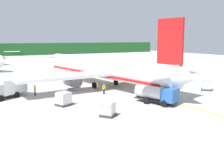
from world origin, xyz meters
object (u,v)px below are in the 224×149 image
object	(u,v)px
cargo_container_mid	(108,109)
crew_loader_right	(35,89)
service_truck_fuel	(7,88)
cargo_container_near	(64,99)
service_truck_baggage	(157,94)
crew_marshaller	(97,86)
cargo_container_far	(207,85)
airliner_foreground	(102,68)
crew_loader_left	(104,88)

from	to	relation	value
cargo_container_mid	crew_loader_right	size ratio (longest dim) A/B	1.29
service_truck_fuel	cargo_container_near	xyz separation A→B (m)	(6.04, -8.70, -0.68)
service_truck_baggage	cargo_container_near	size ratio (longest dim) A/B	2.72
crew_marshaller	cargo_container_far	bearing A→B (deg)	-25.21
service_truck_fuel	cargo_container_mid	bearing A→B (deg)	-60.77
service_truck_fuel	crew_loader_right	bearing A→B (deg)	-8.49
airliner_foreground	cargo_container_far	distance (m)	19.18
crew_marshaller	crew_loader_right	world-z (taller)	crew_marshaller
cargo_container_far	crew_marshaller	distance (m)	19.24
cargo_container_near	crew_marshaller	world-z (taller)	cargo_container_near
cargo_container_far	crew_marshaller	size ratio (longest dim) A/B	1.39
service_truck_fuel	service_truck_baggage	distance (m)	22.69
crew_loader_right	crew_loader_left	bearing A→B (deg)	-23.02
airliner_foreground	crew_marshaller	xyz separation A→B (m)	(-3.30, -4.57, -2.33)
crew_loader_right	airliner_foreground	bearing A→B (deg)	10.39
airliner_foreground	crew_loader_right	world-z (taller)	airliner_foreground
airliner_foreground	crew_marshaller	size ratio (longest dim) A/B	23.28
crew_marshaller	crew_loader_right	xyz separation A→B (m)	(-10.06, 2.12, -0.01)
service_truck_baggage	cargo_container_far	world-z (taller)	service_truck_baggage
crew_loader_left	cargo_container_mid	bearing A→B (deg)	-115.08
service_truck_fuel	cargo_container_far	distance (m)	33.33
service_truck_baggage	airliner_foreground	bearing A→B (deg)	91.60
cargo_container_mid	service_truck_baggage	bearing A→B (deg)	12.81
cargo_container_mid	service_truck_fuel	bearing A→B (deg)	119.23
cargo_container_near	crew_loader_left	xyz separation A→B (m)	(8.14, 3.79, 0.04)
airliner_foreground	cargo_container_far	xyz separation A→B (m)	(14.10, -12.76, -2.47)
service_truck_fuel	crew_marshaller	size ratio (longest dim) A/B	3.64
service_truck_fuel	crew_marshaller	distance (m)	14.35
crew_loader_left	crew_loader_right	world-z (taller)	crew_loader_right
service_truck_baggage	cargo_container_near	distance (m)	12.94
service_truck_fuel	crew_loader_right	distance (m)	4.10
airliner_foreground	cargo_container_mid	xyz separation A→B (m)	(-8.40, -17.89, -2.53)
crew_marshaller	cargo_container_mid	bearing A→B (deg)	-110.94
crew_loader_left	crew_loader_right	xyz separation A→B (m)	(-10.17, 4.32, 0.08)
crew_marshaller	service_truck_baggage	bearing A→B (deg)	-71.68
service_truck_fuel	crew_marshaller	world-z (taller)	service_truck_fuel
crew_marshaller	crew_loader_right	distance (m)	10.28
cargo_container_far	cargo_container_mid	bearing A→B (deg)	-167.15
cargo_container_near	crew_marshaller	xyz separation A→B (m)	(8.04, 5.99, 0.13)
service_truck_baggage	cargo_container_near	xyz separation A→B (m)	(-11.78, 5.33, -0.47)
service_truck_fuel	crew_marshaller	bearing A→B (deg)	-10.92
cargo_container_far	crew_loader_right	bearing A→B (deg)	159.42
service_truck_baggage	cargo_container_mid	size ratio (longest dim) A/B	2.80
airliner_foreground	service_truck_baggage	distance (m)	16.01
service_truck_baggage	crew_marshaller	world-z (taller)	service_truck_baggage
crew_marshaller	crew_loader_left	distance (m)	2.21
cargo_container_mid	crew_marshaller	distance (m)	14.27
service_truck_baggage	cargo_container_mid	distance (m)	9.09
cargo_container_far	cargo_container_near	bearing A→B (deg)	175.05
crew_loader_left	airliner_foreground	bearing A→B (deg)	64.73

